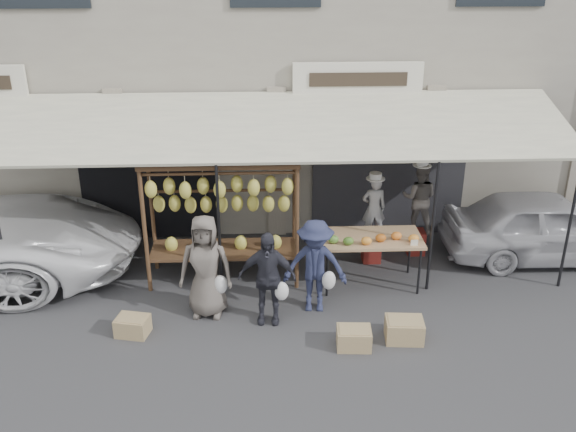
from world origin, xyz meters
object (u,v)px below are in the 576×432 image
produce_table (372,240)px  crate_near_b (404,330)px  crate_far (133,326)px  sedan (547,226)px  crate_near_a (354,338)px  customer_right (315,266)px  vendor_right (419,198)px  customer_mid (267,278)px  banana_rack (221,197)px  vendor_left (374,208)px  customer_left (206,266)px

produce_table → crate_near_b: produce_table is taller
crate_far → sedan: bearing=17.1°
produce_table → crate_near_a: 2.01m
customer_right → crate_near_a: customer_right is taller
crate_near_b → sedan: size_ratio=0.15×
vendor_right → customer_mid: vendor_right is taller
banana_rack → customer_right: bearing=-35.3°
customer_right → crate_far: bearing=-163.2°
vendor_left → customer_left: bearing=29.0°
vendor_left → sedan: bearing=178.5°
produce_table → sedan: bearing=14.7°
banana_rack → crate_near_a: 3.24m
banana_rack → customer_left: 1.34m
crate_near_a → crate_near_b: size_ratio=0.90×
customer_right → crate_near_b: size_ratio=2.82×
crate_near_b → crate_near_a: bearing=-168.7°
customer_left → crate_far: size_ratio=3.55×
customer_mid → crate_far: customer_mid is taller
vendor_right → customer_mid: 3.62m
customer_mid → customer_right: (0.76, 0.30, 0.02)m
produce_table → vendor_right: (1.07, 1.19, 0.26)m
customer_left → crate_near_b: (2.98, -0.86, -0.68)m
vendor_left → crate_near_b: size_ratio=2.17×
vendor_left → crate_far: bearing=28.0°
crate_far → produce_table: bearing=19.2°
vendor_left → crate_far: 4.67m
customer_mid → crate_near_a: 1.59m
customer_right → vendor_left: bearing=58.8°
customer_left → customer_mid: 0.99m
customer_left → vendor_right: bearing=32.5°
vendor_left → crate_far: size_ratio=2.52×
vendor_right → customer_mid: bearing=55.7°
customer_left → vendor_left: bearing=35.3°
crate_near_a → customer_mid: bearing=148.5°
vendor_left → crate_near_a: size_ratio=2.41×
customer_left → customer_right: size_ratio=1.08×
vendor_left → crate_near_b: 2.71m
vendor_right → sedan: bearing=-169.4°
banana_rack → produce_table: bearing=-7.5°
vendor_left → customer_left: (-2.90, -1.69, -0.21)m
crate_far → vendor_right: bearing=27.2°
customer_mid → crate_near_b: bearing=-11.7°
crate_far → crate_near_a: bearing=-8.2°
crate_near_a → crate_near_b: 0.79m
crate_far → banana_rack: bearing=51.7°
crate_near_b → crate_far: (-4.08, 0.32, -0.02)m
customer_left → crate_near_b: size_ratio=3.06×
customer_right → crate_far: 2.94m
produce_table → customer_right: bearing=-144.2°
crate_far → crate_near_b: bearing=-4.5°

